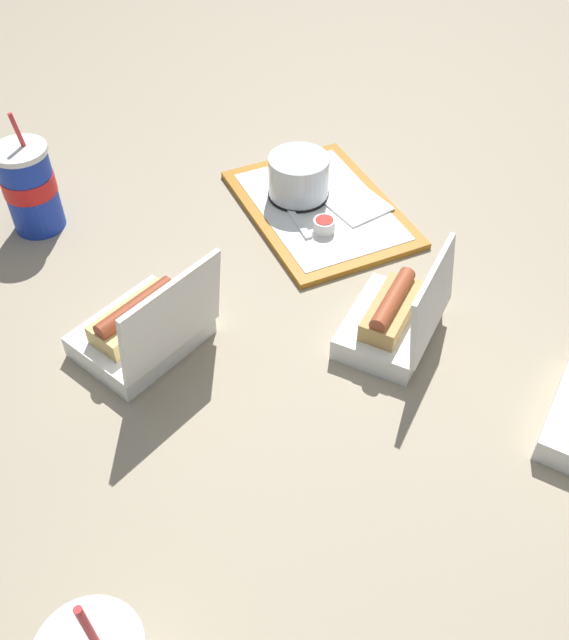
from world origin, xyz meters
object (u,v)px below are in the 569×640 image
object	(u,v)px
clamshell_hotdog_center	(144,328)
clamshell_hotdog_back	(395,319)
ketchup_cup	(324,225)
soda_cup_corner	(30,187)
plastic_fork	(297,221)
food_tray	(320,208)
cake_container	(299,178)

from	to	relation	value
clamshell_hotdog_center	clamshell_hotdog_back	xyz separation A→B (m)	(-0.13, -0.36, -0.00)
ketchup_cup	soda_cup_corner	distance (m)	0.53
plastic_fork	clamshell_hotdog_center	size ratio (longest dim) A/B	0.45
clamshell_hotdog_back	soda_cup_corner	xyz separation A→B (m)	(0.50, 0.47, 0.04)
food_tray	clamshell_hotdog_center	size ratio (longest dim) A/B	1.56
food_tray	clamshell_hotdog_back	xyz separation A→B (m)	(-0.35, 0.03, 0.03)
clamshell_hotdog_back	soda_cup_corner	distance (m)	0.69
ketchup_cup	plastic_fork	xyz separation A→B (m)	(0.04, 0.03, -0.01)
clamshell_hotdog_center	clamshell_hotdog_back	distance (m)	0.39
clamshell_hotdog_back	soda_cup_corner	size ratio (longest dim) A/B	0.97
plastic_fork	clamshell_hotdog_back	world-z (taller)	clamshell_hotdog_back
food_tray	clamshell_hotdog_back	distance (m)	0.35
ketchup_cup	plastic_fork	size ratio (longest dim) A/B	0.36
cake_container	plastic_fork	size ratio (longest dim) A/B	1.07
plastic_fork	soda_cup_corner	distance (m)	0.48
cake_container	clamshell_hotdog_back	distance (m)	0.39
plastic_fork	clamshell_hotdog_back	bearing A→B (deg)	-174.22
cake_container	plastic_fork	world-z (taller)	cake_container
food_tray	ketchup_cup	distance (m)	0.08
ketchup_cup	soda_cup_corner	xyz separation A→B (m)	(0.23, 0.47, 0.06)
food_tray	soda_cup_corner	bearing A→B (deg)	72.39
soda_cup_corner	cake_container	bearing A→B (deg)	-103.38
food_tray	soda_cup_corner	world-z (taller)	soda_cup_corner
ketchup_cup	clamshell_hotdog_back	xyz separation A→B (m)	(-0.27, 0.01, 0.01)
plastic_fork	soda_cup_corner	xyz separation A→B (m)	(0.19, 0.44, 0.07)
plastic_fork	clamshell_hotdog_center	distance (m)	0.38
soda_cup_corner	clamshell_hotdog_center	bearing A→B (deg)	-164.50
clamshell_hotdog_center	clamshell_hotdog_back	world-z (taller)	clamshell_hotdog_center
food_tray	clamshell_hotdog_back	bearing A→B (deg)	174.75
food_tray	clamshell_hotdog_center	xyz separation A→B (m)	(-0.22, 0.40, 0.04)
cake_container	clamshell_hotdog_back	world-z (taller)	clamshell_hotdog_back
ketchup_cup	clamshell_hotdog_back	distance (m)	0.27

